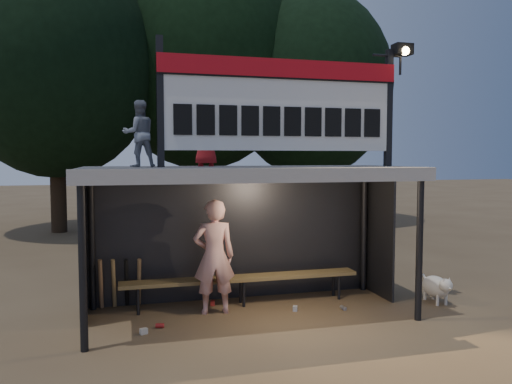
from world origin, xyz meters
TOP-DOWN VIEW (x-y plane):
  - ground at (0.00, 0.00)m, footprint 80.00×80.00m
  - player at (-0.53, 0.24)m, footprint 0.68×0.46m
  - child_a at (-1.66, 0.03)m, footprint 0.54×0.46m
  - child_b at (-0.60, 0.56)m, footprint 0.46×0.30m
  - dugout_shelter at (0.00, 0.24)m, footprint 5.10×2.08m
  - scoreboard_assembly at (0.56, -0.01)m, footprint 4.10×0.27m
  - bench at (0.00, 0.55)m, footprint 4.00×0.35m
  - tree_left at (-4.00, 10.00)m, footprint 6.46×6.46m
  - tree_mid at (1.00, 11.50)m, footprint 7.22×7.22m
  - tree_right at (5.00, 10.50)m, footprint 6.08×6.08m
  - dog at (3.21, -0.19)m, footprint 0.36×0.81m
  - bats at (-1.97, 0.82)m, footprint 0.67×0.35m
  - litter at (-0.27, -0.05)m, footprint 3.26×1.20m

SIDE VIEW (x-z plane):
  - ground at x=0.00m, z-range 0.00..0.00m
  - litter at x=-0.27m, z-range 0.00..0.08m
  - dog at x=3.21m, z-range 0.03..0.53m
  - bats at x=-1.97m, z-range 0.01..0.85m
  - bench at x=0.00m, z-range 0.19..0.67m
  - player at x=-0.53m, z-range 0.00..1.81m
  - dugout_shelter at x=0.00m, z-range 0.69..3.01m
  - child_b at x=-0.60m, z-range 2.32..3.25m
  - child_a at x=-1.66m, z-range 2.32..3.29m
  - scoreboard_assembly at x=0.56m, z-range 2.33..4.32m
  - tree_right at x=5.00m, z-range 0.83..9.55m
  - tree_left at x=-4.00m, z-range 0.88..10.15m
  - tree_mid at x=1.00m, z-range 0.99..11.34m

